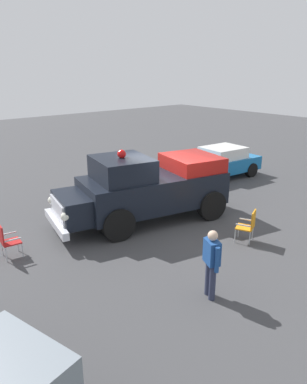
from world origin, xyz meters
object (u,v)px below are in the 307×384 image
Objects in this scene: classic_hot_rod at (217,163)px; lawn_chair_spare at (249,224)px; vintage_fire_truck at (147,187)px; lawn_chair_by_car at (6,239)px; lawn_chair_near_truck at (168,178)px; traffic_cone at (115,180)px; spectator_seated at (171,175)px; spectator_standing at (211,260)px.

classic_hot_rod is 4.41× the size of lawn_chair_spare.
lawn_chair_by_car is (0.42, 4.70, -0.61)m from vintage_fire_truck.
lawn_chair_near_truck is 2.45m from traffic_cone.
vintage_fire_truck reaches higher than traffic_cone.
spectator_seated is (1.44, -7.51, 0.11)m from lawn_chair_by_car.
traffic_cone is (3.91, -1.33, -0.89)m from vintage_fire_truck.
lawn_chair_spare is at bearing -69.15° from spectator_standing.
spectator_seated is (1.86, -2.81, -0.50)m from vintage_fire_truck.
lawn_chair_near_truck is 1.61× the size of traffic_cone.
spectator_seated is at bearing -36.11° from spectator_standing.
spectator_seated is 2.56m from traffic_cone.
lawn_chair_near_truck is at bearing 75.52° from spectator_seated.
traffic_cone is at bearing 65.61° from classic_hot_rod.
spectator_standing reaches higher than lawn_chair_near_truck.
spectator_seated is at bearing 89.97° from classic_hot_rod.
classic_hot_rod is 3.05m from spectator_seated.
vintage_fire_truck is 3.58m from lawn_chair_spare.
spectator_standing is (-4.88, -2.89, 0.37)m from lawn_chair_by_car.
lawn_chair_near_truck and lawn_chair_by_car have the same top height.
lawn_chair_spare is at bearing 138.20° from classic_hot_rod.
lawn_chair_near_truck is 5.40m from lawn_chair_spare.
traffic_cone is at bearing -59.91° from lawn_chair_by_car.
vintage_fire_truck is 3.34m from lawn_chair_near_truck.
lawn_chair_spare is 3.28m from spectator_standing.
lawn_chair_spare is at bearing 179.26° from traffic_cone.
lawn_chair_by_car is 6.97m from traffic_cone.
vintage_fire_truck is at bearing -22.04° from spectator_standing.
lawn_chair_near_truck is at bearing -15.54° from lawn_chair_spare.
lawn_chair_near_truck is 7.53m from lawn_chair_by_car.
lawn_chair_spare is at bearing -159.56° from vintage_fire_truck.
vintage_fire_truck is at bearing 20.44° from lawn_chair_spare.
lawn_chair_spare is (-3.31, -1.23, -0.61)m from vintage_fire_truck.
lawn_chair_near_truck is (0.03, 3.17, -0.16)m from classic_hot_rod.
traffic_cone is at bearing 33.83° from lawn_chair_near_truck.
lawn_chair_spare is 7.23m from traffic_cone.
spectator_seated is at bearing -56.47° from vintage_fire_truck.
lawn_chair_by_car is 7.65m from spectator_seated.
traffic_cone is (3.49, -6.03, -0.28)m from lawn_chair_by_car.
spectator_seated is (5.17, -1.57, 0.11)m from lawn_chair_spare.
traffic_cone is (7.22, -0.09, -0.28)m from lawn_chair_spare.
classic_hot_rod is 3.18m from lawn_chair_near_truck.
vintage_fire_truck is 6.16m from classic_hot_rod.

